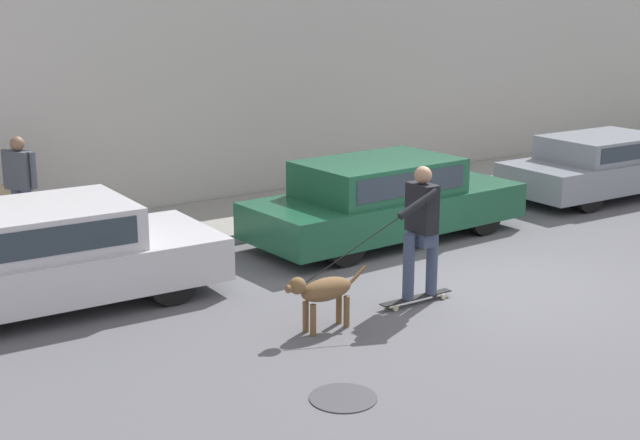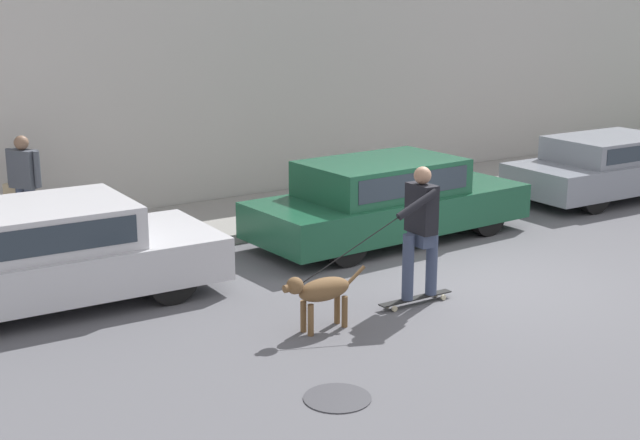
% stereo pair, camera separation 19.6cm
% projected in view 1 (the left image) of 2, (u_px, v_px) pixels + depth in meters
% --- Properties ---
extents(ground_plane, '(36.00, 36.00, 0.00)m').
position_uv_depth(ground_plane, '(473.00, 280.00, 11.95)').
color(ground_plane, '#545459').
extents(back_wall, '(32.00, 0.30, 3.92)m').
position_uv_depth(back_wall, '(250.00, 95.00, 16.11)').
color(back_wall, '#B2ADA8').
rests_on(back_wall, ground_plane).
extents(sidewalk_curb, '(30.00, 2.32, 0.16)m').
position_uv_depth(sidewalk_curb, '(290.00, 210.00, 15.52)').
color(sidewalk_curb, gray).
rests_on(sidewalk_curb, ground_plane).
extents(parked_car_0, '(4.37, 1.97, 1.27)m').
position_uv_depth(parked_car_0, '(38.00, 257.00, 10.81)').
color(parked_car_0, black).
rests_on(parked_car_0, ground_plane).
extents(parked_car_1, '(4.59, 1.86, 1.28)m').
position_uv_depth(parked_car_1, '(384.00, 200.00, 13.79)').
color(parked_car_1, black).
rests_on(parked_car_1, ground_plane).
extents(parked_car_2, '(4.36, 1.77, 1.17)m').
position_uv_depth(parked_car_2, '(606.00, 166.00, 16.77)').
color(parked_car_2, black).
rests_on(parked_car_2, ground_plane).
extents(dog, '(1.12, 0.28, 0.70)m').
position_uv_depth(dog, '(323.00, 292.00, 10.08)').
color(dog, brown).
rests_on(dog, ground_plane).
extents(skateboarder, '(2.36, 0.59, 1.73)m').
position_uv_depth(skateboarder, '(421.00, 226.00, 10.85)').
color(skateboarder, beige).
rests_on(skateboarder, ground_plane).
extents(pedestrian_with_bag, '(0.45, 0.63, 1.56)m').
position_uv_depth(pedestrian_with_bag, '(20.00, 183.00, 13.14)').
color(pedestrian_with_bag, '#3D4760').
rests_on(pedestrian_with_bag, sidewalk_curb).
extents(manhole_cover, '(0.65, 0.65, 0.01)m').
position_uv_depth(manhole_cover, '(343.00, 398.00, 8.48)').
color(manhole_cover, '#38383D').
rests_on(manhole_cover, ground_plane).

